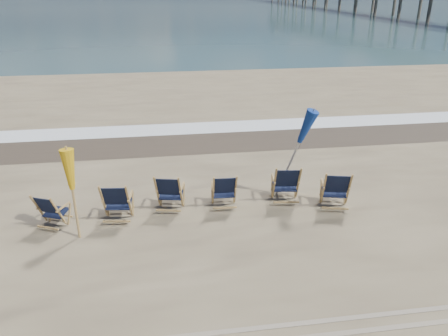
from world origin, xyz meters
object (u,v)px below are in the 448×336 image
object	(u,v)px
beach_chair_1	(129,202)
beach_chair_0	(58,213)
beach_chair_4	(298,184)
umbrella_yellow	(70,175)
beach_chair_3	(236,191)
umbrella_blue	(294,126)
beach_chair_5	(349,191)
beach_chair_2	(181,193)

from	to	relation	value
beach_chair_1	beach_chair_0	bearing A→B (deg)	11.86
beach_chair_4	umbrella_yellow	world-z (taller)	umbrella_yellow
beach_chair_0	beach_chair_3	distance (m)	3.99
beach_chair_0	umbrella_blue	world-z (taller)	umbrella_blue
umbrella_yellow	umbrella_blue	bearing A→B (deg)	12.80
beach_chair_4	umbrella_yellow	distance (m)	5.23
beach_chair_3	beach_chair_5	xyz separation A→B (m)	(2.61, -0.49, 0.05)
beach_chair_1	beach_chair_2	size ratio (longest dim) A/B	1.02
beach_chair_0	umbrella_yellow	xyz separation A→B (m)	(0.43, -0.27, 0.99)
beach_chair_3	beach_chair_1	bearing A→B (deg)	9.61
beach_chair_5	umbrella_blue	bearing A→B (deg)	-24.40
beach_chair_0	beach_chair_4	xyz separation A→B (m)	(5.52, 0.48, 0.08)
beach_chair_2	beach_chair_3	size ratio (longest dim) A/B	1.06
beach_chair_3	umbrella_yellow	world-z (taller)	umbrella_yellow
beach_chair_1	umbrella_yellow	distance (m)	1.47
beach_chair_3	beach_chair_4	size ratio (longest dim) A/B	0.91
beach_chair_0	beach_chair_3	world-z (taller)	beach_chair_3
beach_chair_2	beach_chair_4	xyz separation A→B (m)	(2.85, 0.03, 0.02)
beach_chair_5	umbrella_yellow	size ratio (longest dim) A/B	0.54
beach_chair_2	beach_chair_4	size ratio (longest dim) A/B	0.96
beach_chair_0	umbrella_yellow	distance (m)	1.11
beach_chair_1	umbrella_yellow	size ratio (longest dim) A/B	0.53
beach_chair_4	beach_chair_5	distance (m)	1.18
beach_chair_0	umbrella_yellow	world-z (taller)	umbrella_yellow
beach_chair_0	beach_chair_1	world-z (taller)	beach_chair_1
beach_chair_0	beach_chair_4	bearing A→B (deg)	-150.87
beach_chair_4	beach_chair_0	bearing A→B (deg)	12.60
beach_chair_2	umbrella_blue	bearing A→B (deg)	-158.63
beach_chair_0	beach_chair_5	xyz separation A→B (m)	(6.58, -0.04, 0.08)
beach_chair_0	umbrella_blue	distance (m)	5.70
beach_chair_2	umbrella_blue	distance (m)	3.13
beach_chair_3	umbrella_blue	size ratio (longest dim) A/B	0.39
beach_chair_0	beach_chair_5	size ratio (longest dim) A/B	0.85
beach_chair_1	beach_chair_3	xyz separation A→B (m)	(2.47, 0.31, -0.04)
beach_chair_2	umbrella_yellow	size ratio (longest dim) A/B	0.52
beach_chair_4	umbrella_blue	size ratio (longest dim) A/B	0.43
beach_chair_2	beach_chair_5	distance (m)	3.94
beach_chair_5	umbrella_blue	distance (m)	1.99
beach_chair_0	umbrella_blue	bearing A→B (deg)	-146.76
beach_chair_5	beach_chair_1	bearing A→B (deg)	12.38
beach_chair_3	beach_chair_0	bearing A→B (deg)	8.89
beach_chair_4	umbrella_yellow	size ratio (longest dim) A/B	0.54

